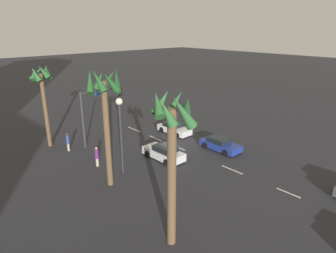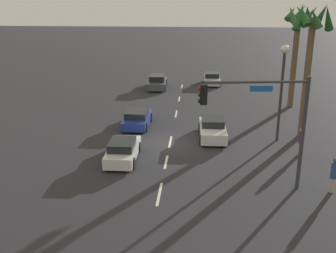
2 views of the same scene
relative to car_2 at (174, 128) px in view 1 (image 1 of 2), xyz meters
The scene contains 16 objects.
ground_plane 3.98m from the car_2, 138.07° to the left, with size 220.00×220.00×0.00m, color #28282D.
lane_stripe_1 15.44m from the car_2, behind, with size 1.87×0.14×0.01m, color silver.
lane_stripe_2 10.47m from the car_2, 165.43° to the left, with size 2.17×0.14×0.01m, color silver.
lane_stripe_3 4.24m from the car_2, 141.19° to the left, with size 2.23×0.14×0.01m, color silver.
lane_stripe_4 2.70m from the car_2, 85.60° to the left, with size 1.99×0.14×0.01m, color silver.
lane_stripe_5 5.02m from the car_2, 31.83° to the left, with size 2.46×0.14×0.01m, color silver.
car_2 is the anchor object (origin of this frame).
car_3 6.60m from the car_2, behind, with size 4.17×1.95×1.26m.
car_4 7.07m from the car_2, 128.90° to the left, with size 4.26×1.96×1.35m.
traffic_signal 9.11m from the car_2, 67.48° to the left, with size 0.91×5.32×5.83m.
streetlamp 11.47m from the car_2, 112.94° to the left, with size 0.56×0.56×6.48m.
pedestrian_0 10.99m from the car_2, 98.45° to the left, with size 0.48×0.48×1.81m.
pedestrian_1 11.77m from the car_2, 73.49° to the left, with size 0.35×0.35×1.85m.
palm_tree_0 14.24m from the car_2, 114.00° to the left, with size 2.50×2.78×9.11m.
palm_tree_1 19.26m from the car_2, 136.19° to the left, with size 2.50×2.43×8.94m.
palm_tree_2 14.69m from the car_2, 63.86° to the left, with size 2.23×2.29×8.45m.
Camera 1 is at (-20.51, 19.63, 11.76)m, focal length 31.69 mm.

